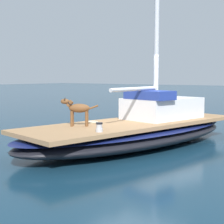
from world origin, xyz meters
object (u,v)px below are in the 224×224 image
(coiled_rope, at_px, (92,122))
(dog_brown, at_px, (78,109))
(deck_winch, at_px, (99,128))
(sailboat_main, at_px, (134,134))

(coiled_rope, bearing_deg, dog_brown, -83.87)
(deck_winch, relative_size, coiled_rope, 0.65)
(sailboat_main, height_order, coiled_rope, coiled_rope)
(sailboat_main, bearing_deg, coiled_rope, -131.55)
(dog_brown, relative_size, deck_winch, 3.93)
(dog_brown, xyz_separation_m, coiled_rope, (-0.07, 0.65, -0.40))
(deck_winch, distance_m, coiled_rope, 1.53)
(sailboat_main, height_order, deck_winch, deck_winch)
(coiled_rope, bearing_deg, sailboat_main, 48.45)
(sailboat_main, xyz_separation_m, dog_brown, (-0.69, -1.50, 0.75))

